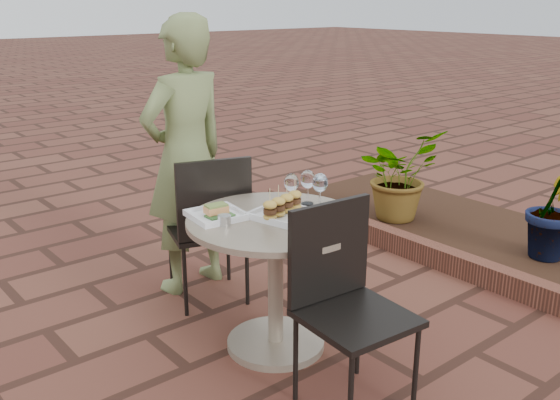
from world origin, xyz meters
TOP-DOWN VIEW (x-y plane):
  - ground at (0.00, 0.00)m, footprint 60.00×60.00m
  - cafe_table at (0.06, -0.12)m, footprint 0.90×0.90m
  - chair_far at (0.08, 0.52)m, footprint 0.55×0.55m
  - chair_near at (0.02, -0.65)m, footprint 0.48×0.48m
  - diner at (0.12, 0.83)m, footprint 0.67×0.49m
  - plate_salmon at (-0.16, 0.08)m, footprint 0.28×0.28m
  - plate_sliders at (0.10, -0.13)m, footprint 0.33×0.33m
  - plate_tuna at (0.15, -0.40)m, footprint 0.25×0.25m
  - wine_glass_right at (0.34, -0.15)m, footprint 0.08×0.08m
  - wine_glass_mid at (0.24, -0.03)m, footprint 0.08×0.08m
  - wine_glass_far at (0.34, -0.05)m, footprint 0.08×0.08m
  - steel_ramekin at (-0.19, -0.03)m, footprint 0.08×0.08m
  - cutlery_set at (0.37, -0.34)m, footprint 0.19×0.25m
  - planter_curb at (1.60, 0.30)m, footprint 0.12×3.00m
  - mulch_bed at (2.30, 0.30)m, footprint 1.30×3.00m
  - potted_plant_a at (2.05, 0.73)m, footprint 0.67×0.58m
  - potted_plant_b at (2.23, -0.48)m, footprint 0.43×0.35m

SIDE VIEW (x-z plane):
  - ground at x=0.00m, z-range 0.00..0.00m
  - mulch_bed at x=2.30m, z-range 0.00..0.06m
  - planter_curb at x=1.60m, z-range 0.00..0.15m
  - potted_plant_a at x=2.05m, z-range 0.06..0.80m
  - potted_plant_b at x=2.23m, z-range 0.06..0.81m
  - cafe_table at x=0.06m, z-range 0.12..0.85m
  - chair_far at x=0.08m, z-range 0.08..1.01m
  - chair_near at x=0.02m, z-range 0.08..1.01m
  - cutlery_set at x=0.37m, z-range 0.73..0.73m
  - plate_tuna at x=0.15m, z-range 0.73..0.76m
  - plate_salmon at x=-0.16m, z-range 0.71..0.79m
  - steel_ramekin at x=-0.19m, z-range 0.73..0.78m
  - plate_sliders at x=0.10m, z-range 0.68..0.86m
  - diner at x=0.12m, z-range 0.00..1.71m
  - wine_glass_mid at x=0.24m, z-range 0.77..0.95m
  - wine_glass_far at x=0.34m, z-range 0.77..0.96m
  - wine_glass_right at x=0.34m, z-range 0.77..0.96m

